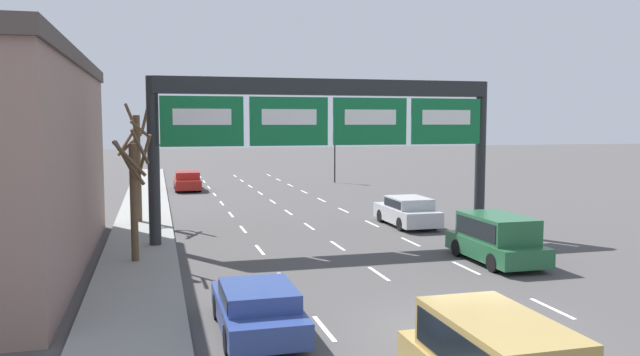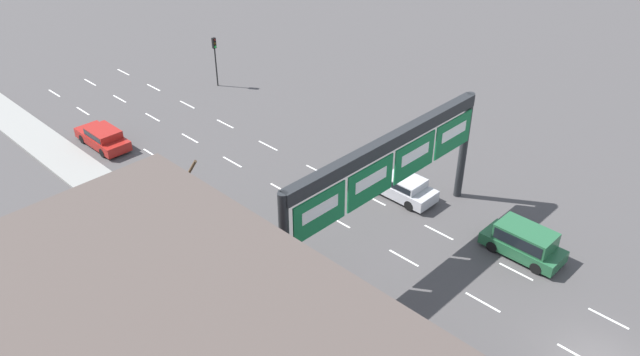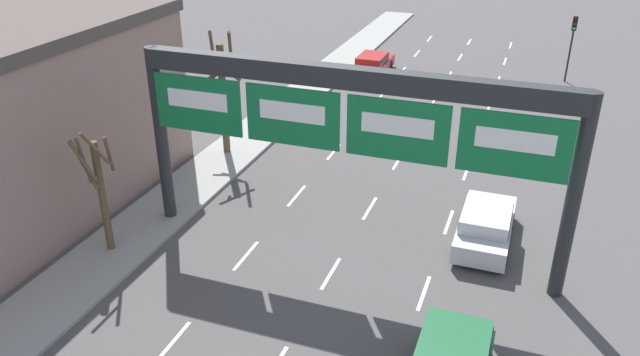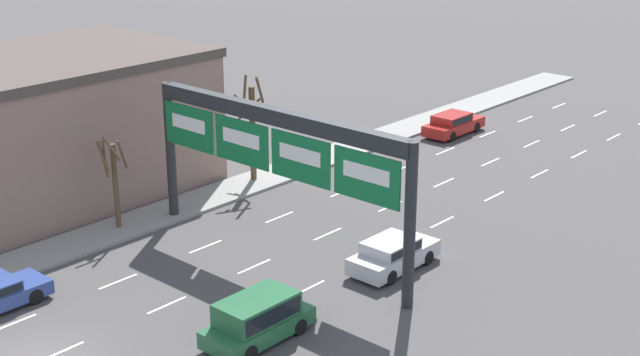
{
  "view_description": "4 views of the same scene",
  "coord_description": "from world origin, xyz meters",
  "px_view_note": "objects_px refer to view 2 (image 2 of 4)",
  "views": [
    {
      "loc": [
        -7.3,
        -13.76,
        5.2
      ],
      "look_at": [
        0.09,
        14.25,
        2.58
      ],
      "focal_mm": 35.0,
      "sensor_mm": 36.0,
      "label": 1
    },
    {
      "loc": [
        -22.41,
        -4.5,
        21.81
      ],
      "look_at": [
        -2.62,
        14.9,
        4.66
      ],
      "focal_mm": 35.0,
      "sensor_mm": 36.0,
      "label": 2
    },
    {
      "loc": [
        5.82,
        -6.15,
        12.7
      ],
      "look_at": [
        -1.56,
        14.17,
        2.01
      ],
      "focal_mm": 35.0,
      "sensor_mm": 36.0,
      "label": 3
    },
    {
      "loc": [
        26.44,
        -14.17,
        17.03
      ],
      "look_at": [
        1.87,
        13.34,
        4.05
      ],
      "focal_mm": 50.0,
      "sensor_mm": 36.0,
      "label": 4
    }
  ],
  "objects_px": {
    "suv_green": "(524,241)",
    "traffic_light_near_gantry": "(215,52)",
    "car_silver": "(402,186)",
    "sign_gantry": "(390,163)",
    "car_red": "(103,137)",
    "tree_bare_closest": "(189,212)",
    "tree_bare_second": "(320,308)"
  },
  "relations": [
    {
      "from": "sign_gantry",
      "to": "tree_bare_second",
      "type": "bearing_deg",
      "value": -160.15
    },
    {
      "from": "car_silver",
      "to": "traffic_light_near_gantry",
      "type": "height_order",
      "value": "traffic_light_near_gantry"
    },
    {
      "from": "car_red",
      "to": "tree_bare_second",
      "type": "xyz_separation_m",
      "value": [
        -3.06,
        -24.91,
        1.98
      ]
    },
    {
      "from": "car_silver",
      "to": "tree_bare_closest",
      "type": "height_order",
      "value": "tree_bare_closest"
    },
    {
      "from": "sign_gantry",
      "to": "tree_bare_second",
      "type": "xyz_separation_m",
      "value": [
        -8.1,
        -2.92,
        -2.77
      ]
    },
    {
      "from": "sign_gantry",
      "to": "tree_bare_closest",
      "type": "xyz_separation_m",
      "value": [
        -8.21,
        6.54,
        -2.23
      ]
    },
    {
      "from": "sign_gantry",
      "to": "traffic_light_near_gantry",
      "type": "xyz_separation_m",
      "value": [
        7.5,
        24.9,
        -2.42
      ]
    },
    {
      "from": "sign_gantry",
      "to": "car_red",
      "type": "distance_m",
      "value": 23.05
    },
    {
      "from": "suv_green",
      "to": "tree_bare_closest",
      "type": "bearing_deg",
      "value": 136.3
    },
    {
      "from": "tree_bare_closest",
      "to": "sign_gantry",
      "type": "bearing_deg",
      "value": -38.53
    },
    {
      "from": "car_red",
      "to": "tree_bare_closest",
      "type": "distance_m",
      "value": 15.96
    },
    {
      "from": "traffic_light_near_gantry",
      "to": "tree_bare_second",
      "type": "relative_size",
      "value": 0.9
    },
    {
      "from": "traffic_light_near_gantry",
      "to": "sign_gantry",
      "type": "bearing_deg",
      "value": -106.75
    },
    {
      "from": "car_red",
      "to": "tree_bare_second",
      "type": "bearing_deg",
      "value": -97.0
    },
    {
      "from": "sign_gantry",
      "to": "suv_green",
      "type": "relative_size",
      "value": 3.46
    },
    {
      "from": "sign_gantry",
      "to": "car_silver",
      "type": "distance_m",
      "value": 7.19
    },
    {
      "from": "suv_green",
      "to": "tree_bare_second",
      "type": "distance_m",
      "value": 13.36
    },
    {
      "from": "sign_gantry",
      "to": "suv_green",
      "type": "bearing_deg",
      "value": -50.86
    },
    {
      "from": "car_silver",
      "to": "car_red",
      "type": "bearing_deg",
      "value": 116.78
    },
    {
      "from": "car_red",
      "to": "traffic_light_near_gantry",
      "type": "distance_m",
      "value": 13.08
    },
    {
      "from": "sign_gantry",
      "to": "tree_bare_second",
      "type": "distance_m",
      "value": 9.05
    },
    {
      "from": "suv_green",
      "to": "traffic_light_near_gantry",
      "type": "xyz_separation_m",
      "value": [
        2.69,
        30.8,
        2.11
      ]
    },
    {
      "from": "car_silver",
      "to": "tree_bare_second",
      "type": "relative_size",
      "value": 0.95
    },
    {
      "from": "suv_green",
      "to": "car_silver",
      "type": "xyz_separation_m",
      "value": [
        -0.01,
        8.4,
        -0.2
      ]
    },
    {
      "from": "car_silver",
      "to": "sign_gantry",
      "type": "bearing_deg",
      "value": -152.37
    },
    {
      "from": "sign_gantry",
      "to": "traffic_light_near_gantry",
      "type": "relative_size",
      "value": 3.54
    },
    {
      "from": "sign_gantry",
      "to": "car_silver",
      "type": "bearing_deg",
      "value": 27.63
    },
    {
      "from": "traffic_light_near_gantry",
      "to": "car_silver",
      "type": "bearing_deg",
      "value": -96.9
    },
    {
      "from": "suv_green",
      "to": "traffic_light_near_gantry",
      "type": "height_order",
      "value": "traffic_light_near_gantry"
    },
    {
      "from": "sign_gantry",
      "to": "tree_bare_second",
      "type": "height_order",
      "value": "sign_gantry"
    },
    {
      "from": "sign_gantry",
      "to": "car_silver",
      "type": "xyz_separation_m",
      "value": [
        4.79,
        2.51,
        -4.74
      ]
    },
    {
      "from": "tree_bare_second",
      "to": "car_red",
      "type": "bearing_deg",
      "value": 83.0
    }
  ]
}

